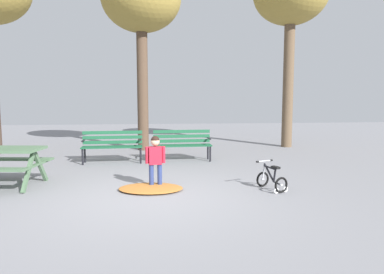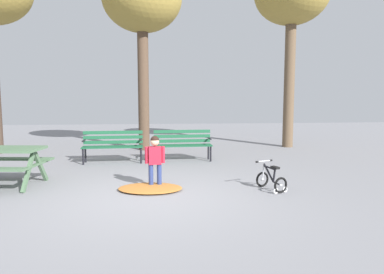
{
  "view_description": "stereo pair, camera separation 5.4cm",
  "coord_description": "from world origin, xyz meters",
  "px_view_note": "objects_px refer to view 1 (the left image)",
  "views": [
    {
      "loc": [
        0.11,
        -5.93,
        1.72
      ],
      "look_at": [
        0.98,
        1.89,
        0.85
      ],
      "focal_mm": 32.32,
      "sensor_mm": 36.0,
      "label": 1
    },
    {
      "loc": [
        0.16,
        -5.94,
        1.72
      ],
      "look_at": [
        0.98,
        1.89,
        0.85
      ],
      "focal_mm": 32.32,
      "sensor_mm": 36.0,
      "label": 2
    }
  ],
  "objects_px": {
    "park_bench_left": "(182,142)",
    "kids_bicycle": "(272,179)",
    "child_standing": "(155,158)",
    "park_bench_far_left": "(112,144)"
  },
  "relations": [
    {
      "from": "park_bench_left",
      "to": "child_standing",
      "type": "height_order",
      "value": "child_standing"
    },
    {
      "from": "child_standing",
      "to": "kids_bicycle",
      "type": "bearing_deg",
      "value": -10.55
    },
    {
      "from": "kids_bicycle",
      "to": "child_standing",
      "type": "bearing_deg",
      "value": 169.45
    },
    {
      "from": "park_bench_left",
      "to": "kids_bicycle",
      "type": "height_order",
      "value": "park_bench_left"
    },
    {
      "from": "park_bench_far_left",
      "to": "park_bench_left",
      "type": "xyz_separation_m",
      "value": [
        1.9,
        0.09,
        0.0
      ]
    },
    {
      "from": "park_bench_far_left",
      "to": "park_bench_left",
      "type": "bearing_deg",
      "value": 2.58
    },
    {
      "from": "park_bench_far_left",
      "to": "child_standing",
      "type": "height_order",
      "value": "child_standing"
    },
    {
      "from": "kids_bicycle",
      "to": "park_bench_left",
      "type": "bearing_deg",
      "value": 113.24
    },
    {
      "from": "park_bench_left",
      "to": "kids_bicycle",
      "type": "distance_m",
      "value": 3.63
    },
    {
      "from": "child_standing",
      "to": "kids_bicycle",
      "type": "relative_size",
      "value": 1.61
    }
  ]
}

